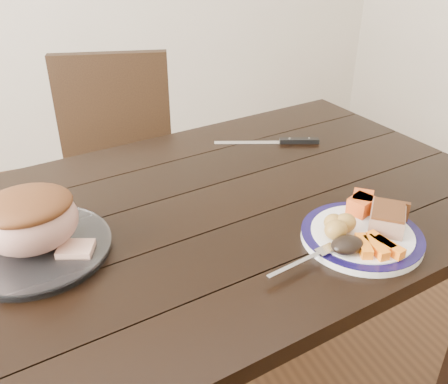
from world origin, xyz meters
name	(u,v)px	position (x,y,z in m)	size (l,w,h in m)	color
dining_table	(191,245)	(0.00, 0.00, 0.66)	(1.71, 1.11, 0.75)	black
chair_far	(118,169)	(-0.03, 0.73, 0.52)	(0.52, 0.53, 0.93)	black
dinner_plate	(362,237)	(0.31, -0.25, 0.76)	(0.26, 0.26, 0.02)	white
plate_rim	(362,233)	(0.31, -0.25, 0.77)	(0.26, 0.26, 0.02)	#100A36
serving_platter	(36,250)	(-0.35, -0.02, 0.76)	(0.30, 0.30, 0.02)	white
pork_slice	(387,219)	(0.37, -0.25, 0.79)	(0.09, 0.07, 0.04)	tan
roasted_potatoes	(339,225)	(0.26, -0.23, 0.79)	(0.08, 0.07, 0.04)	gold
carrot_batons	(377,246)	(0.29, -0.31, 0.78)	(0.09, 0.10, 0.02)	orange
pumpkin_wedges	(362,203)	(0.36, -0.18, 0.79)	(0.08, 0.08, 0.04)	#F9561B
dark_mushroom	(347,245)	(0.23, -0.29, 0.79)	(0.07, 0.05, 0.03)	black
fork	(307,259)	(0.15, -0.28, 0.77)	(0.18, 0.05, 0.00)	silver
roast_joint	(30,222)	(-0.35, -0.02, 0.83)	(0.19, 0.17, 0.13)	tan
cut_slice	(76,250)	(-0.27, -0.08, 0.78)	(0.07, 0.06, 0.02)	tan
carving_knife	(286,141)	(0.41, 0.26, 0.76)	(0.30, 0.14, 0.01)	silver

